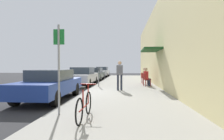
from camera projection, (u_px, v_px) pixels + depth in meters
ground_plane at (82, 95)px, 9.63m from camera, size 60.00×60.00×0.00m
sidewalk_slab at (125, 89)px, 11.45m from camera, size 4.50×32.00×0.12m
building_facade at (164, 42)px, 11.20m from camera, size 1.40×32.00×6.09m
parked_car_0 at (50, 84)px, 8.23m from camera, size 1.80×4.40×1.36m
parked_car_1 at (83, 76)px, 14.31m from camera, size 1.80×4.40×1.44m
parked_car_2 at (94, 74)px, 19.64m from camera, size 1.80×4.40×1.36m
parked_car_3 at (102, 72)px, 25.94m from camera, size 1.80×4.40×1.43m
parking_meter at (99, 75)px, 12.45m from camera, size 0.12×0.10×1.32m
street_sign at (59, 62)px, 5.23m from camera, size 0.32×0.06×2.60m
bicycle_0 at (84, 106)px, 4.80m from camera, size 0.46×1.71×0.90m
cafe_chair_0 at (146, 79)px, 12.70m from camera, size 0.54×0.54×0.87m
seated_patron_0 at (147, 76)px, 12.71m from camera, size 0.50×0.45×1.29m
cafe_chair_1 at (145, 78)px, 13.63m from camera, size 0.47×0.47×0.87m
seated_patron_1 at (145, 76)px, 13.61m from camera, size 0.45×0.38×1.29m
cafe_chair_2 at (143, 77)px, 14.59m from camera, size 0.51×0.51×0.87m
pedestrian_standing at (120, 73)px, 10.49m from camera, size 0.36×0.22×1.70m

